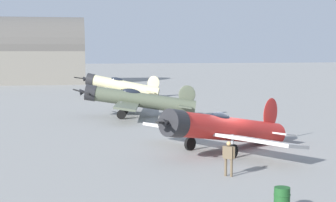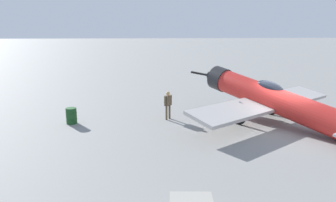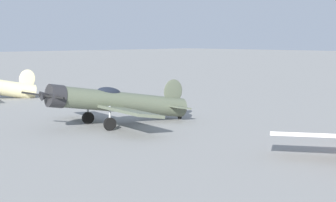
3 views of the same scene
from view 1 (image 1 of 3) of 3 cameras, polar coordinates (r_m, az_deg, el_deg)
ground_plane at (r=31.00m, az=6.80°, el=-5.39°), size 400.00×400.00×0.00m
airplane_foreground at (r=30.39m, az=6.22°, el=-3.08°), size 10.17×9.85×3.20m
airplane_mid_apron at (r=45.90m, az=-3.51°, el=0.14°), size 11.09×10.78×2.90m
airplane_far_line at (r=66.18m, az=-5.29°, el=1.68°), size 10.18×10.79×3.22m
ground_crew_mechanic at (r=24.52m, az=6.68°, el=-5.92°), size 0.48×0.49×1.66m
fuel_drum at (r=19.77m, az=12.40°, el=-10.51°), size 0.62×0.62×0.90m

